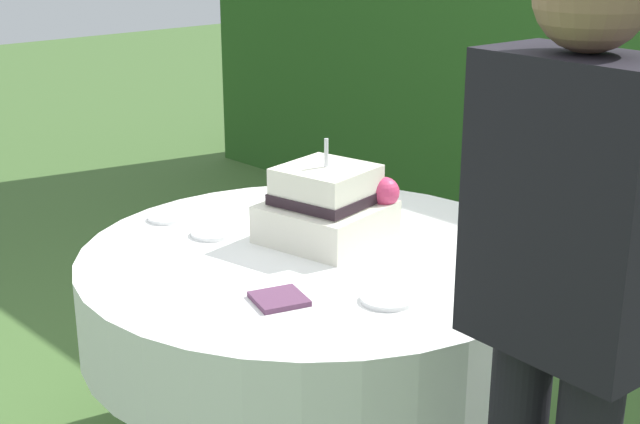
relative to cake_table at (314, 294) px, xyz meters
name	(u,v)px	position (x,y,z in m)	size (l,w,h in m)	color
cake_table	(314,294)	(0.00, 0.00, 0.00)	(1.32, 1.32, 0.73)	#4C4C51
wedding_cake	(328,207)	(-0.04, 0.10, 0.23)	(0.36, 0.36, 0.30)	silver
serving_plate_near	(168,218)	(-0.51, -0.14, 0.14)	(0.12, 0.12, 0.01)	white
serving_plate_far	(213,233)	(-0.30, -0.13, 0.14)	(0.13, 0.13, 0.01)	white
serving_plate_left	(388,299)	(0.37, -0.10, 0.14)	(0.14, 0.14, 0.01)	white
napkin_stack	(279,299)	(0.19, -0.29, 0.14)	(0.12, 0.12, 0.01)	#603856
standing_person	(563,309)	(0.92, -0.22, 0.33)	(0.37, 0.23, 1.60)	black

